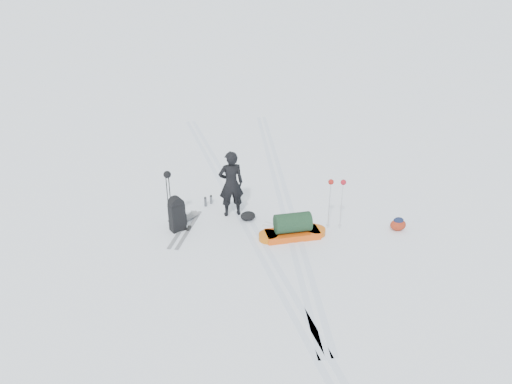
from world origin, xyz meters
The scene contains 14 objects.
ground centered at (0.00, 0.00, 0.00)m, with size 200.00×200.00×0.00m, color white.
snow_hill_backdrop centered at (62.69, 84.02, -69.02)m, with size 359.50×192.00×162.45m.
ski_tracks centered at (0.61, 0.88, 0.00)m, with size 3.38×17.97×0.01m.
skier centered at (-0.32, 0.65, 0.91)m, with size 0.66×0.44×1.82m, color black.
pulk_sled centered at (0.95, -0.83, 0.25)m, with size 1.70×0.55×0.65m.
expedition_rucksack centered at (-1.76, 0.19, 0.43)m, with size 0.80×0.90×0.93m.
ski_poles_black centered at (-1.95, 0.41, 1.25)m, with size 0.19×0.19×1.53m.
ski_poles_silver centered at (2.10, -0.64, 1.15)m, with size 0.43×0.22×1.37m.
touring_skis_grey centered at (-1.62, 0.12, 0.02)m, with size 1.03×1.91×0.07m.
touring_skis_white centered at (1.07, -0.51, 0.01)m, with size 1.48×1.17×0.06m.
rope_coil centered at (0.88, -0.31, 0.03)m, with size 0.60×0.60×0.06m.
small_daypack centered at (3.66, -1.06, 0.17)m, with size 0.50×0.45×0.35m.
thermos_pair centered at (-0.87, 1.34, 0.13)m, with size 0.25×0.20×0.28m.
stuff_sack centered at (0.04, 0.25, 0.12)m, with size 0.48×0.42×0.25m.
Camera 1 is at (-2.19, -11.03, 6.42)m, focal length 35.00 mm.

